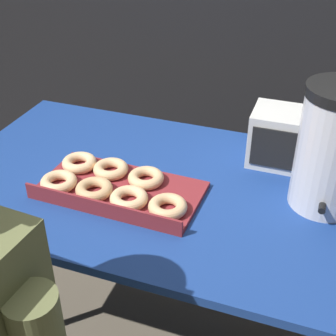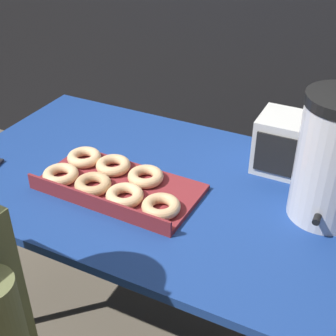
{
  "view_description": "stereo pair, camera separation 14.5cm",
  "coord_description": "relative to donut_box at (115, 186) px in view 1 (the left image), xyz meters",
  "views": [
    {
      "loc": [
        0.36,
        -1.15,
        1.56
      ],
      "look_at": [
        -0.05,
        0.0,
        0.77
      ],
      "focal_mm": 50.0,
      "sensor_mm": 36.0,
      "label": 1
    },
    {
      "loc": [
        0.49,
        -1.09,
        1.56
      ],
      "look_at": [
        -0.05,
        0.0,
        0.77
      ],
      "focal_mm": 50.0,
      "sensor_mm": 36.0,
      "label": 2
    }
  ],
  "objects": [
    {
      "name": "folding_table",
      "position": [
        0.19,
        0.1,
        -0.06
      ],
      "size": [
        1.55,
        0.83,
        0.71
      ],
      "color": "navy",
      "rests_on": "ground"
    },
    {
      "name": "coffee_urn",
      "position": [
        0.6,
        0.16,
        0.16
      ],
      "size": [
        0.21,
        0.23,
        0.4
      ],
      "color": "silver",
      "rests_on": "folding_table"
    },
    {
      "name": "space_heater",
      "position": [
        0.43,
        0.35,
        0.07
      ],
      "size": [
        0.17,
        0.17,
        0.19
      ],
      "color": "silver",
      "rests_on": "folding_table"
    },
    {
      "name": "ground_plane",
      "position": [
        0.19,
        0.1,
        -0.73
      ],
      "size": [
        12.0,
        12.0,
        0.0
      ],
      "primitive_type": "plane",
      "color": "brown"
    },
    {
      "name": "donut_box",
      "position": [
        0.0,
        0.0,
        0.0
      ],
      "size": [
        0.51,
        0.28,
        0.05
      ],
      "rotation": [
        0.0,
        0.0,
        -0.03
      ],
      "color": "maroon",
      "rests_on": "folding_table"
    }
  ]
}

